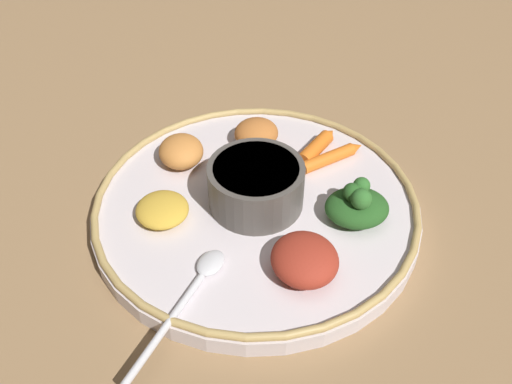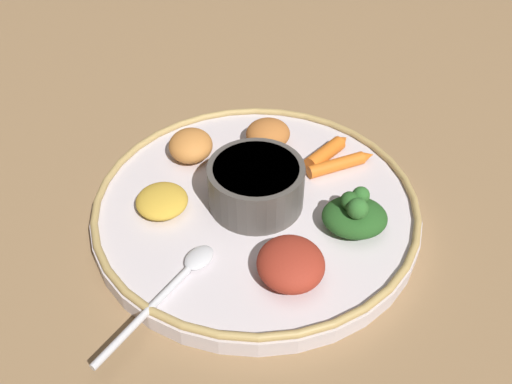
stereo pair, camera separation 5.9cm
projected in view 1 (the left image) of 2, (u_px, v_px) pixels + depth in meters
name	position (u px, v px, depth m)	size (l,w,h in m)	color
ground_plane	(256.00, 215.00, 0.61)	(2.40, 2.40, 0.00)	olive
platter	(256.00, 209.00, 0.60)	(0.35, 0.35, 0.02)	silver
platter_rim	(256.00, 200.00, 0.59)	(0.35, 0.35, 0.01)	tan
center_bowl	(256.00, 184.00, 0.58)	(0.10, 0.10, 0.05)	#4C4742
spoon	(192.00, 290.00, 0.50)	(0.12, 0.12, 0.01)	silver
greens_pile	(357.00, 205.00, 0.57)	(0.07, 0.08, 0.05)	#23511E
carrot_near_spoon	(332.00, 157.00, 0.64)	(0.03, 0.09, 0.02)	orange
carrot_outer	(318.00, 146.00, 0.66)	(0.06, 0.07, 0.02)	orange
mound_chickpea	(256.00, 133.00, 0.66)	(0.05, 0.05, 0.03)	#B2662D
mound_beet	(305.00, 259.00, 0.51)	(0.07, 0.06, 0.03)	maroon
mound_squash	(181.00, 151.00, 0.64)	(0.06, 0.05, 0.03)	#C67A38
mound_lentil_yellow	(162.00, 210.00, 0.57)	(0.06, 0.06, 0.02)	gold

